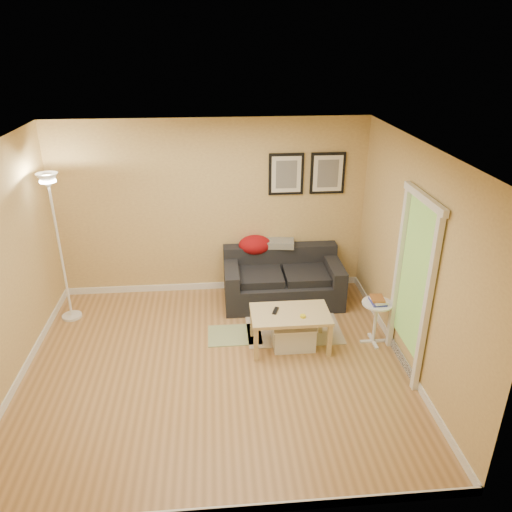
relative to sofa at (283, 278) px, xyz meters
name	(u,v)px	position (x,y,z in m)	size (l,w,h in m)	color
floor	(216,367)	(-1.00, -1.53, -0.38)	(4.50, 4.50, 0.00)	#B0814B
ceiling	(208,149)	(-1.00, -1.53, 2.23)	(4.50, 4.50, 0.00)	white
wall_back	(211,209)	(-1.00, 0.47, 0.92)	(4.50, 4.50, 0.00)	#DAB970
wall_front	(215,391)	(-1.00, -3.53, 0.92)	(4.50, 4.50, 0.00)	#DAB970
wall_right	(414,261)	(1.25, -1.53, 0.92)	(4.00, 4.00, 0.00)	#DAB970
baseboard_back	(214,286)	(-1.00, 0.46, -0.33)	(4.50, 0.02, 0.10)	white
baseboard_front	(220,511)	(-1.00, -3.52, -0.33)	(4.50, 0.02, 0.10)	white
baseboard_left	(22,374)	(-3.24, -1.53, -0.33)	(0.02, 4.00, 0.10)	white
baseboard_right	(399,354)	(1.24, -1.53, -0.33)	(0.02, 4.00, 0.10)	white
sofa	(283,278)	(0.00, 0.00, 0.00)	(1.70, 0.90, 0.75)	black
red_throw	(255,245)	(-0.38, 0.34, 0.40)	(0.48, 0.36, 0.28)	maroon
plaid_throw	(280,243)	(-0.01, 0.33, 0.41)	(0.42, 0.26, 0.10)	tan
framed_print_left	(286,174)	(0.08, 0.45, 1.43)	(0.50, 0.04, 0.60)	black
framed_print_right	(328,173)	(0.68, 0.45, 1.43)	(0.50, 0.04, 0.60)	black
area_rug	(293,328)	(0.04, -0.78, -0.37)	(1.25, 0.85, 0.01)	#BCAA95
green_runner	(235,335)	(-0.75, -0.87, -0.37)	(0.70, 0.50, 0.01)	#668C4C
coffee_table	(290,330)	(-0.07, -1.17, -0.13)	(0.97, 0.60, 0.49)	#CEB87D
remote_control	(276,311)	(-0.25, -1.12, 0.12)	(0.05, 0.16, 0.02)	black
tape_roll	(303,316)	(0.06, -1.29, 0.13)	(0.07, 0.07, 0.03)	yellow
storage_bin	(293,335)	(-0.02, -1.17, -0.21)	(0.53, 0.39, 0.33)	white
side_table	(375,323)	(1.02, -1.18, -0.09)	(0.38, 0.38, 0.58)	white
book_stack	(378,300)	(1.02, -1.18, 0.24)	(0.17, 0.23, 0.07)	navy
floor_lamp	(61,253)	(-3.00, -0.21, 0.60)	(0.27, 0.27, 2.07)	white
doorway	(411,290)	(1.20, -1.68, 0.65)	(0.12, 1.01, 2.13)	white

